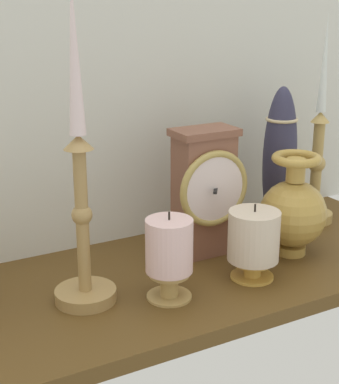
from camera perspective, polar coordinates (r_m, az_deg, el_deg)
The scene contains 9 objects.
ground_plane at distance 99.77cm, azimuth -0.03°, elevation -8.33°, with size 100.00×36.00×2.40cm, color #543A18.
back_wall at distance 106.41cm, azimuth -4.97°, elevation 12.27°, with size 120.00×2.00×65.00cm, color silver.
mantel_clock at distance 103.01cm, azimuth 3.35°, elevation 0.08°, with size 12.98×8.85×22.01cm.
candlestick_tall_left at distance 86.17cm, azimuth -8.23°, elevation -0.75°, with size 9.07×9.07×45.96cm.
candlestick_tall_center at distance 121.33cm, azimuth 13.58°, elevation 2.86°, with size 7.61×7.61×39.89cm.
brass_vase_bulbous at distance 106.12cm, azimuth 11.45°, elevation -1.67°, with size 11.48×11.48×17.79cm.
pillar_candle_front at distance 89.23cm, azimuth -0.03°, elevation -5.73°, with size 6.97×6.97×13.55cm.
pillar_candle_near_clock at distance 96.61cm, azimuth 7.84°, elevation -4.49°, with size 8.11×8.11×12.35cm.
tall_ceramic_vase at distance 115.27cm, azimuth 10.22°, elevation 3.03°, with size 6.26×6.26×27.28cm.
Camera 1 is at (-43.23, -78.12, 43.31)cm, focal length 57.22 mm.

